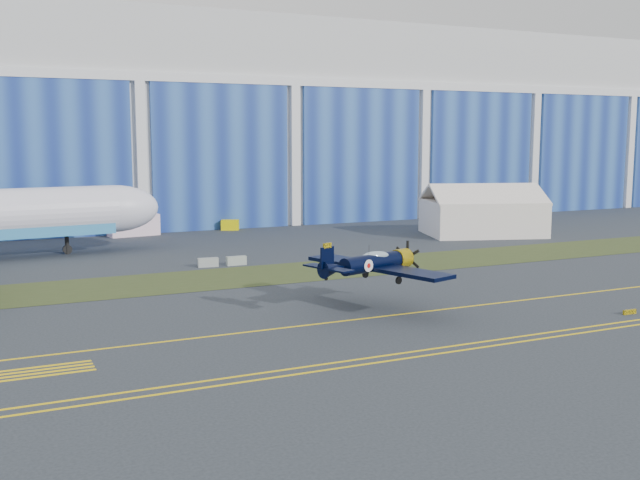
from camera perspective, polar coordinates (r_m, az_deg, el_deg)
name	(u,v)px	position (r m, az deg, el deg)	size (l,w,h in m)	color
ground	(285,309)	(55.89, -2.67, -5.31)	(260.00, 260.00, 0.00)	#2F353B
grass_median	(226,278)	(68.76, -7.15, -2.86)	(260.00, 10.00, 0.02)	#475128
hangar	(111,123)	(123.88, -15.67, 8.57)	(220.00, 45.70, 30.00)	silver
taxiway_centreline	(313,324)	(51.43, -0.53, -6.45)	(200.00, 0.20, 0.02)	yellow
edge_line_near	(382,362)	(43.29, 4.78, -9.23)	(80.00, 0.20, 0.02)	yellow
edge_line_far	(374,357)	(44.12, 4.13, -8.89)	(80.00, 0.20, 0.02)	yellow
hold_short_ladder	(37,372)	(44.17, -20.77, -9.38)	(6.00, 2.40, 0.02)	yellow
guard_board_right	(630,312)	(58.76, 22.52, -5.08)	(1.20, 0.15, 0.35)	yellow
warbird	(372,263)	(55.33, 3.96, -1.76)	(13.90, 15.35, 3.80)	black
tent	(482,209)	(100.38, 12.28, 2.32)	(17.18, 14.64, 6.80)	white
shipping_container	(133,225)	(100.30, -14.03, 1.11)	(6.38, 2.55, 2.76)	white
tug	(230,225)	(104.20, -6.87, 1.15)	(2.39, 1.49, 1.40)	#E0D503
barrier_a	(208,262)	(74.70, -8.53, -1.70)	(2.00, 0.60, 0.90)	gray
barrier_b	(236,261)	(75.38, -6.39, -1.58)	(2.00, 0.60, 0.90)	#8E9B91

